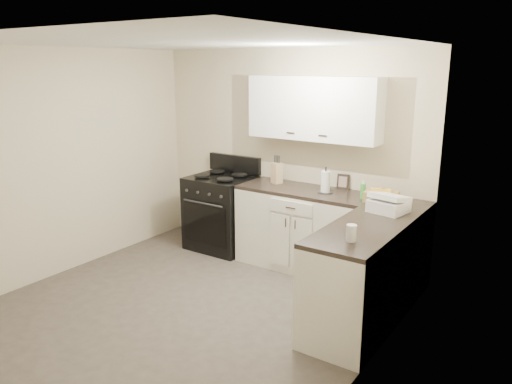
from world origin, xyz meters
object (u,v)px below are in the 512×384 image
Objects in this scene: stove at (222,213)px; knife_block at (277,173)px; paper_towel at (325,182)px; countertop_grill at (388,206)px; wicker_basket at (381,197)px.

stove is 3.87× the size of knife_block.
paper_towel is at bearing 0.94° from stove.
paper_towel is at bearing 169.50° from countertop_grill.
paper_towel is (1.44, 0.02, 0.60)m from stove.
countertop_grill reaches higher than stove.
knife_block is 1.03× the size of paper_towel.
countertop_grill reaches higher than wicker_basket.
knife_block reaches higher than countertop_grill.
countertop_grill is at bearing -58.76° from wicker_basket.
knife_block is 0.76× the size of wicker_basket.
knife_block is at bearing 173.05° from paper_towel.
wicker_basket reaches higher than stove.
paper_towel is at bearing 178.23° from wicker_basket.
knife_block is 0.69m from paper_towel.
wicker_basket is at bearing 17.01° from knife_block.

